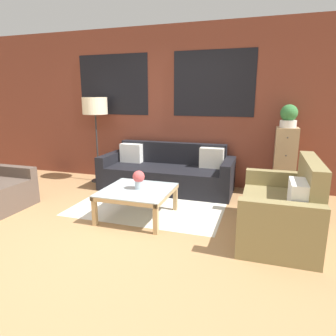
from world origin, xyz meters
name	(u,v)px	position (x,y,z in m)	size (l,w,h in m)	color
ground_plane	(96,233)	(0.00, 0.00, 0.00)	(16.00, 16.00, 0.00)	#AD7F51
wall_back_brick	(162,107)	(0.00, 2.44, 1.41)	(8.40, 0.09, 2.80)	brown
rug	(153,202)	(0.28, 1.20, 0.00)	(2.17, 1.78, 0.00)	silver
couch_dark	(167,173)	(0.26, 1.95, 0.28)	(2.27, 0.88, 0.78)	black
settee_vintage	(282,211)	(2.09, 0.60, 0.31)	(0.80, 1.42, 0.92)	olive
coffee_table	(137,193)	(0.28, 0.60, 0.34)	(0.89, 0.89, 0.39)	silver
floor_lamp	(95,108)	(-1.15, 2.03, 1.38)	(0.45, 0.45, 1.58)	#2D2D2D
drawer_cabinet	(285,162)	(2.18, 2.19, 0.56)	(0.34, 0.36, 1.11)	tan
potted_plant	(289,116)	(2.18, 2.19, 1.29)	(0.26, 0.26, 0.36)	silver
flower_vase	(139,179)	(0.30, 0.62, 0.54)	(0.16, 0.16, 0.25)	#ADBCC6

